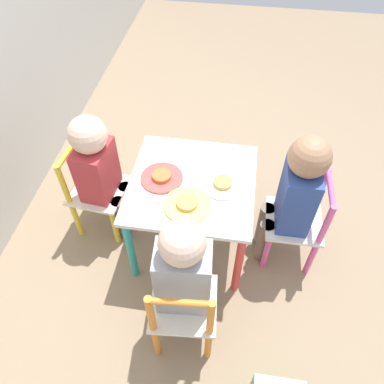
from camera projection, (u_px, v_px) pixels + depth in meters
The scene contains 11 objects.
ground_plane at pixel (192, 239), 1.99m from camera, with size 6.00×6.00×0.00m, color #8C755B.
kids_table at pixel (192, 192), 1.71m from camera, with size 0.55×0.55×0.45m.
chair_orange at pixel (183, 310), 1.47m from camera, with size 0.28×0.28×0.51m.
chair_pink at pixel (298, 222), 1.76m from camera, with size 0.26×0.26×0.51m.
chair_yellow at pixel (95, 191), 1.89m from camera, with size 0.28×0.28×0.51m.
child_left at pixel (184, 273), 1.37m from camera, with size 0.22×0.21×0.74m.
child_front at pixel (294, 192), 1.61m from camera, with size 0.20×0.22×0.75m.
child_back at pixel (99, 167), 1.74m from camera, with size 0.21×0.22×0.71m.
plate_left at pixel (187, 204), 1.56m from camera, with size 0.20×0.20×0.03m.
plate_front at pixel (223, 184), 1.63m from camera, with size 0.18×0.18×0.03m.
plate_back at pixel (162, 177), 1.66m from camera, with size 0.19×0.19×0.03m.
Camera 1 is at (-1.11, -0.17, 1.66)m, focal length 35.00 mm.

